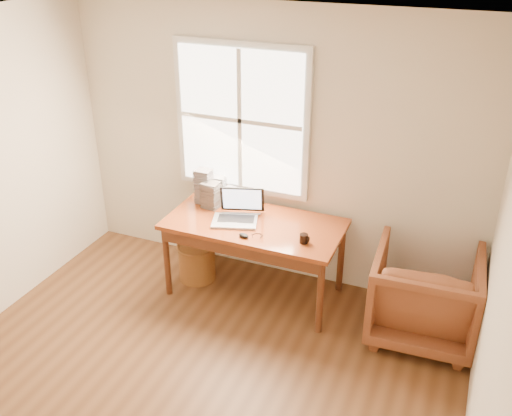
# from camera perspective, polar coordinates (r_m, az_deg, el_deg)

# --- Properties ---
(room_shell) EXTENTS (4.04, 4.54, 2.64)m
(room_shell) POSITION_cam_1_polar(r_m,az_deg,el_deg) (3.61, -10.54, -4.86)
(room_shell) COLOR brown
(room_shell) RESTS_ON ground
(desk) EXTENTS (1.60, 0.80, 0.04)m
(desk) POSITION_cam_1_polar(r_m,az_deg,el_deg) (5.15, -0.17, -1.63)
(desk) COLOR brown
(desk) RESTS_ON room_shell
(armchair) EXTENTS (0.90, 0.92, 0.80)m
(armchair) POSITION_cam_1_polar(r_m,az_deg,el_deg) (5.00, 16.49, -8.32)
(armchair) COLOR brown
(armchair) RESTS_ON room_shell
(wicker_stool) EXTENTS (0.39, 0.39, 0.36)m
(wicker_stool) POSITION_cam_1_polar(r_m,az_deg,el_deg) (5.66, -5.92, -5.39)
(wicker_stool) COLOR brown
(wicker_stool) RESTS_ON room_shell
(laptop) EXTENTS (0.56, 0.57, 0.33)m
(laptop) POSITION_cam_1_polar(r_m,az_deg,el_deg) (5.07, -2.17, 0.21)
(laptop) COLOR #A4A6AB
(laptop) RESTS_ON desk
(mouse) EXTENTS (0.11, 0.08, 0.03)m
(mouse) POSITION_cam_1_polar(r_m,az_deg,el_deg) (4.90, -1.24, -2.76)
(mouse) COLOR black
(mouse) RESTS_ON desk
(coffee_mug) EXTENTS (0.08, 0.08, 0.08)m
(coffee_mug) POSITION_cam_1_polar(r_m,az_deg,el_deg) (4.82, 4.80, -3.06)
(coffee_mug) COLOR black
(coffee_mug) RESTS_ON desk
(cd_stack_a) EXTENTS (0.13, 0.12, 0.25)m
(cd_stack_a) POSITION_cam_1_polar(r_m,az_deg,el_deg) (5.50, -3.73, 1.93)
(cd_stack_a) COLOR silver
(cd_stack_a) RESTS_ON desk
(cd_stack_b) EXTENTS (0.17, 0.15, 0.25)m
(cd_stack_b) POSITION_cam_1_polar(r_m,az_deg,el_deg) (5.38, -4.56, 1.30)
(cd_stack_b) COLOR #25252A
(cd_stack_b) RESTS_ON desk
(cd_stack_c) EXTENTS (0.15, 0.14, 0.34)m
(cd_stack_c) POSITION_cam_1_polar(r_m,az_deg,el_deg) (5.45, -5.24, 2.17)
(cd_stack_c) COLOR gray
(cd_stack_c) RESTS_ON desk
(cd_stack_d) EXTENTS (0.16, 0.15, 0.16)m
(cd_stack_d) POSITION_cam_1_polar(r_m,az_deg,el_deg) (5.46, -2.49, 1.26)
(cd_stack_d) COLOR silver
(cd_stack_d) RESTS_ON desk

